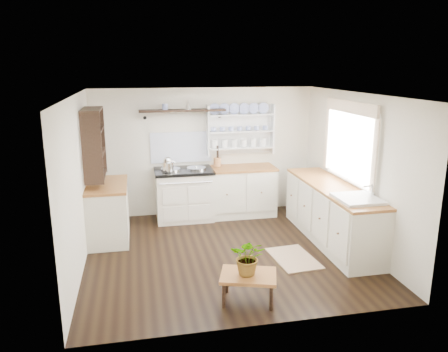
{
  "coord_description": "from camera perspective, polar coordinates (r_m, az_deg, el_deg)",
  "views": [
    {
      "loc": [
        -1.22,
        -5.84,
        2.68
      ],
      "look_at": [
        0.03,
        0.25,
        1.1
      ],
      "focal_mm": 35.0,
      "sensor_mm": 36.0,
      "label": 1
    }
  ],
  "objects": [
    {
      "name": "potted_plant",
      "position": [
        5.07,
        3.25,
        -10.47
      ],
      "size": [
        0.5,
        0.47,
        0.44
      ],
      "primitive_type": "imported",
      "rotation": [
        0.0,
        0.0,
        -0.41
      ],
      "color": "#3F7233",
      "rests_on": "center_table"
    },
    {
      "name": "wall_right",
      "position": [
        6.84,
        16.84,
        0.72
      ],
      "size": [
        0.02,
        3.8,
        2.3
      ],
      "primitive_type": "cube",
      "color": "beige",
      "rests_on": "ground"
    },
    {
      "name": "high_shelf",
      "position": [
        7.7,
        -5.45,
        8.45
      ],
      "size": [
        1.5,
        0.29,
        0.16
      ],
      "color": "black",
      "rests_on": "wall_back"
    },
    {
      "name": "floor",
      "position": [
        6.54,
        0.21,
        -9.92
      ],
      "size": [
        4.0,
        3.8,
        0.01
      ],
      "primitive_type": "cube",
      "color": "black",
      "rests_on": "ground"
    },
    {
      "name": "kettle",
      "position": [
        7.49,
        -7.34,
        1.56
      ],
      "size": [
        0.19,
        0.19,
        0.24
      ],
      "primitive_type": null,
      "color": "silver",
      "rests_on": "aga_cooker"
    },
    {
      "name": "left_cabinets",
      "position": [
        7.12,
        -14.88,
        -4.42
      ],
      "size": [
        0.62,
        1.13,
        0.9
      ],
      "color": "silver",
      "rests_on": "floor"
    },
    {
      "name": "center_table",
      "position": [
        5.18,
        3.21,
        -13.12
      ],
      "size": [
        0.74,
        0.62,
        0.35
      ],
      "rotation": [
        0.0,
        0.0,
        -0.31
      ],
      "color": "brown",
      "rests_on": "floor"
    },
    {
      "name": "ceiling",
      "position": [
        5.98,
        0.23,
        10.61
      ],
      "size": [
        4.0,
        3.8,
        0.01
      ],
      "primitive_type": "cube",
      "color": "white",
      "rests_on": "wall_back"
    },
    {
      "name": "floor_rug",
      "position": [
        6.41,
        9.07,
        -10.57
      ],
      "size": [
        0.62,
        0.89,
        0.02
      ],
      "primitive_type": "cube",
      "rotation": [
        0.0,
        0.0,
        0.08
      ],
      "color": "#987258",
      "rests_on": "floor"
    },
    {
      "name": "utensil_crock",
      "position": [
        7.84,
        -0.89,
        1.8
      ],
      "size": [
        0.13,
        0.13,
        0.16
      ],
      "primitive_type": "cylinder",
      "color": "#AE7140",
      "rests_on": "back_cabinets"
    },
    {
      "name": "left_shelving",
      "position": [
        6.87,
        -16.63,
        4.18
      ],
      "size": [
        0.28,
        0.8,
        1.05
      ],
      "primitive_type": "cube",
      "color": "black",
      "rests_on": "wall_left"
    },
    {
      "name": "right_cabinets",
      "position": [
        6.98,
        13.88,
        -4.71
      ],
      "size": [
        0.62,
        2.43,
        0.9
      ],
      "color": "silver",
      "rests_on": "floor"
    },
    {
      "name": "belfast_sink",
      "position": [
        6.25,
        16.97,
        -3.9
      ],
      "size": [
        0.55,
        0.6,
        0.45
      ],
      "color": "white",
      "rests_on": "right_cabinets"
    },
    {
      "name": "back_cabinets",
      "position": [
        7.98,
        2.09,
        -1.91
      ],
      "size": [
        1.27,
        0.63,
        0.9
      ],
      "color": "silver",
      "rests_on": "floor"
    },
    {
      "name": "wall_left",
      "position": [
        6.09,
        -18.53,
        -1.05
      ],
      "size": [
        0.02,
        3.8,
        2.3
      ],
      "primitive_type": "cube",
      "color": "beige",
      "rests_on": "ground"
    },
    {
      "name": "wall_back",
      "position": [
        7.99,
        -2.56,
        3.2
      ],
      "size": [
        4.0,
        0.02,
        2.3
      ],
      "primitive_type": "cube",
      "color": "beige",
      "rests_on": "ground"
    },
    {
      "name": "plate_rack",
      "position": [
        8.01,
        2.07,
        6.18
      ],
      "size": [
        1.2,
        0.22,
        0.9
      ],
      "color": "white",
      "rests_on": "wall_back"
    },
    {
      "name": "aga_cooker",
      "position": [
        7.78,
        -5.22,
        -2.36
      ],
      "size": [
        1.02,
        0.71,
        0.94
      ],
      "color": "white",
      "rests_on": "floor"
    },
    {
      "name": "window",
      "position": [
        6.87,
        16.13,
        4.35
      ],
      "size": [
        0.08,
        1.55,
        1.22
      ],
      "color": "white",
      "rests_on": "wall_right"
    }
  ]
}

